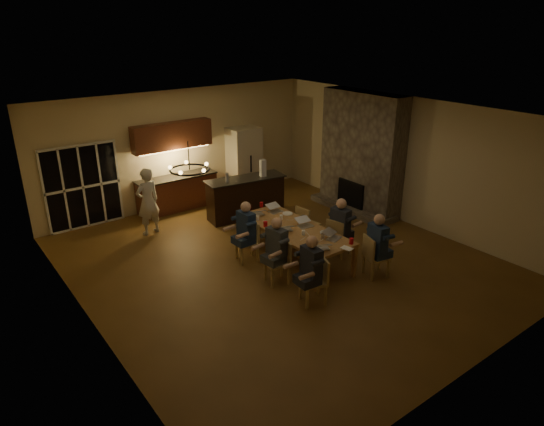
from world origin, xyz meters
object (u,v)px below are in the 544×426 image
(bar_island, at_px, (246,198))
(chair_right_near, at_px, (377,256))
(laptop_e, at_px, (256,210))
(plate_left, at_px, (312,246))
(redcup_far, at_px, (261,205))
(chair_left_mid, at_px, (277,262))
(person_left_far, at_px, (246,232))
(laptop_c, at_px, (284,225))
(laptop_f, at_px, (276,207))
(person_right_mid, at_px, (340,228))
(can_cola, at_px, (251,207))
(person_left_mid, at_px, (277,250))
(refrigerator, at_px, (244,161))
(chandelier, at_px, (190,170))
(person_right_near, at_px, (377,246))
(redcup_mid, at_px, (265,224))
(mug_front, at_px, (303,233))
(plate_near, at_px, (326,233))
(can_silver, at_px, (323,236))
(chair_left_far, at_px, (247,242))
(person_left_near, at_px, (311,271))
(laptop_a, at_px, (321,243))
(bar_bottle, at_px, (227,178))
(standing_person, at_px, (148,202))
(chair_right_far, at_px, (308,224))
(dining_table, at_px, (294,244))
(chair_right_mid, at_px, (339,237))
(chair_left_near, at_px, (313,281))
(laptop_b, at_px, (334,234))
(bar_blender, at_px, (263,168))
(can_right, at_px, (303,218))
(plate_far, at_px, (288,213))
(laptop_d, at_px, (305,221))
(mug_back, at_px, (258,218))

(bar_island, distance_m, chair_right_near, 4.27)
(laptop_e, bearing_deg, plate_left, 100.70)
(redcup_far, bearing_deg, chair_left_mid, -118.08)
(person_left_far, xyz_separation_m, laptop_c, (0.63, -0.51, 0.17))
(laptop_e, height_order, laptop_f, same)
(chair_left_mid, height_order, person_right_mid, person_right_mid)
(laptop_e, relative_size, can_cola, 2.67)
(laptop_e, bearing_deg, person_left_mid, 81.03)
(person_right_mid, bearing_deg, refrigerator, -15.86)
(chandelier, bearing_deg, laptop_e, 36.20)
(person_right_near, distance_m, redcup_mid, 2.40)
(mug_front, relative_size, redcup_mid, 0.83)
(laptop_c, bearing_deg, plate_near, 152.77)
(mug_front, bearing_deg, can_silver, -65.88)
(chair_left_far, relative_size, laptop_c, 2.78)
(person_left_near, xyz_separation_m, redcup_mid, (0.44, 1.99, 0.12))
(refrigerator, distance_m, redcup_mid, 4.33)
(laptop_a, relative_size, bar_bottle, 1.33)
(laptop_a, distance_m, mug_front, 0.71)
(person_left_mid, bearing_deg, standing_person, -171.77)
(chair_right_far, height_order, person_left_mid, person_left_mid)
(chair_right_near, xyz_separation_m, person_left_mid, (-1.76, 1.05, 0.24))
(dining_table, relative_size, chair_right_mid, 3.13)
(chair_left_near, xyz_separation_m, chair_right_far, (1.69, 2.09, 0.00))
(laptop_b, relative_size, bar_blender, 0.72)
(laptop_a, xyz_separation_m, can_right, (0.65, 1.30, -0.05))
(person_left_near, relative_size, mug_front, 13.80)
(can_cola, height_order, can_right, same)
(plate_left, bearing_deg, mug_front, 67.09)
(bar_island, height_order, chandelier, chandelier)
(laptop_a, bearing_deg, standing_person, -45.04)
(plate_left, bearing_deg, can_cola, 86.08)
(can_cola, bearing_deg, bar_bottle, 83.71)
(can_cola, bearing_deg, person_left_near, -104.00)
(plate_left, relative_size, bar_blender, 0.59)
(chair_right_mid, relative_size, plate_far, 3.74)
(refrigerator, xyz_separation_m, chair_left_near, (-2.39, -5.81, -0.55))
(can_cola, height_order, plate_left, can_cola)
(chair_left_far, xyz_separation_m, laptop_d, (1.09, -0.66, 0.42))
(chair_right_far, xyz_separation_m, person_left_near, (-1.76, -2.10, 0.24))
(refrigerator, bearing_deg, dining_table, -110.32)
(person_left_mid, xyz_separation_m, person_right_mid, (1.74, 0.01, 0.00))
(person_right_mid, distance_m, can_cola, 2.21)
(chair_left_far, height_order, laptop_f, laptop_f)
(bar_island, bearing_deg, bar_bottle, -172.33)
(mug_back, distance_m, redcup_far, 0.81)
(chair_right_near, bearing_deg, bar_blender, 16.66)
(person_left_near, distance_m, plate_near, 1.59)
(chair_right_far, height_order, can_cola, chair_right_far)
(bar_island, height_order, laptop_e, bar_island)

